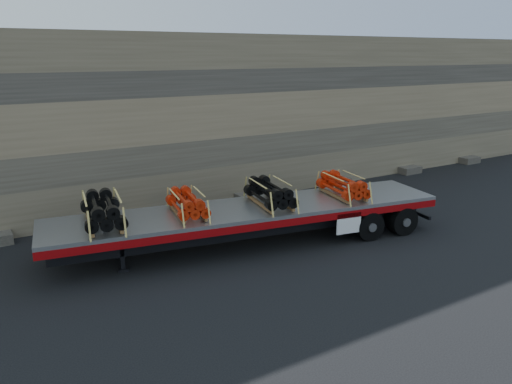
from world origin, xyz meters
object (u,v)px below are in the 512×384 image
Objects in this scene: trailer at (250,226)px; bundle_front at (103,211)px; bundle_midfront at (187,204)px; bundle_midrear at (270,194)px; bundle_rear at (343,186)px.

bundle_front is at bearing -180.00° from trailer.
trailer is at bearing 0.00° from bundle_front.
bundle_midrear is (2.79, -0.47, 0.04)m from bundle_midfront.
bundle_rear is at bearing 0.00° from bundle_front.
bundle_rear is at bearing 0.00° from bundle_midfront.
bundle_front is at bearing -180.00° from bundle_rear.
bundle_front is at bearing -180.00° from bundle_midfront.
trailer is 3.67m from bundle_rear.
bundle_midrear is at bearing -0.00° from bundle_midfront.
bundle_midfront is (-2.08, 0.35, 1.00)m from trailer.
bundle_midfront is at bearing 180.00° from bundle_rear.
bundle_midrear is 1.05× the size of bundle_rear.
bundle_rear is (5.56, -0.93, 0.02)m from bundle_midfront.
bundle_front reaches higher than trailer.
bundle_front is 1.18× the size of bundle_midfront.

